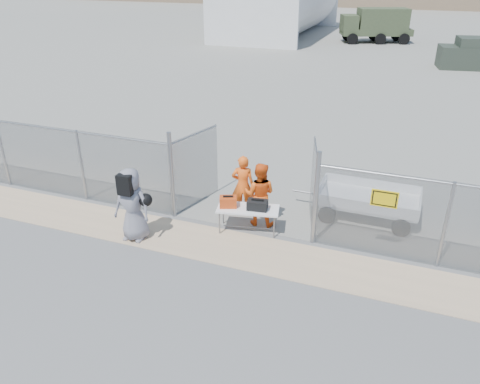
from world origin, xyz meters
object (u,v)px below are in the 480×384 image
at_px(visitor, 132,205).
at_px(utility_trailer, 368,202).
at_px(folding_table, 248,220).
at_px(security_worker_left, 243,185).
at_px(security_worker_right, 260,194).

height_order(visitor, utility_trailer, visitor).
relative_size(folding_table, visitor, 0.83).
distance_m(folding_table, utility_trailer, 3.49).
distance_m(folding_table, visitor, 3.04).
bearing_deg(security_worker_left, utility_trailer, -175.48).
height_order(folding_table, security_worker_right, security_worker_right).
distance_m(folding_table, security_worker_right, 0.75).
distance_m(folding_table, security_worker_left, 1.16).
bearing_deg(security_worker_left, security_worker_right, 133.81).
height_order(security_worker_left, utility_trailer, security_worker_left).
xyz_separation_m(security_worker_left, security_worker_right, (0.63, -0.41, 0.01)).
distance_m(security_worker_right, visitor, 3.35).
bearing_deg(security_worker_right, security_worker_left, -39.04).
bearing_deg(folding_table, visitor, -164.38).
distance_m(visitor, utility_trailer, 6.47).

